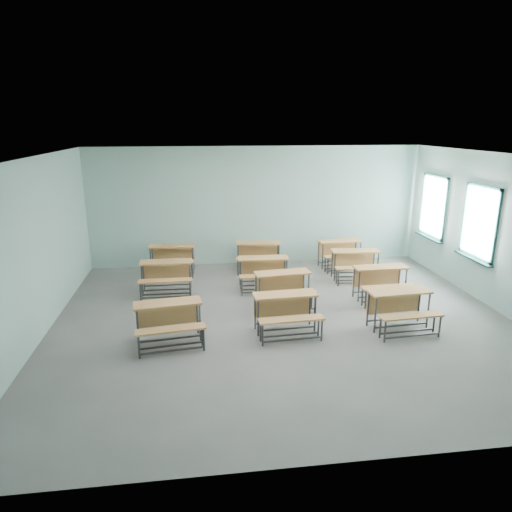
% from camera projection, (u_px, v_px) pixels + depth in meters
% --- Properties ---
extents(room, '(9.04, 8.04, 3.24)m').
position_uv_depth(room, '(289.00, 242.00, 8.66)').
color(room, slate).
rests_on(room, ground).
extents(desk_unit_r0c0, '(1.27, 0.94, 0.74)m').
position_uv_depth(desk_unit_r0c0, '(169.00, 317.00, 7.99)').
color(desk_unit_r0c0, '#BD7F44').
rests_on(desk_unit_r0c0, ground).
extents(desk_unit_r0c1, '(1.22, 0.85, 0.74)m').
position_uv_depth(desk_unit_r0c1, '(286.00, 308.00, 8.40)').
color(desk_unit_r0c1, '#BD7F44').
rests_on(desk_unit_r0c1, ground).
extents(desk_unit_r0c2, '(1.23, 0.87, 0.74)m').
position_uv_depth(desk_unit_r0c2, '(401.00, 305.00, 8.54)').
color(desk_unit_r0c2, '#BD7F44').
rests_on(desk_unit_r0c2, ground).
extents(desk_unit_r1c1, '(1.25, 0.90, 0.74)m').
position_uv_depth(desk_unit_r1c1, '(284.00, 284.00, 9.63)').
color(desk_unit_r1c1, '#BD7F44').
rests_on(desk_unit_r1c1, ground).
extents(desk_unit_r1c2, '(1.19, 0.81, 0.74)m').
position_uv_depth(desk_unit_r1c2, '(382.00, 278.00, 10.00)').
color(desk_unit_r1c2, '#BD7F44').
rests_on(desk_unit_r1c2, ground).
extents(desk_unit_r2c0, '(1.18, 0.80, 0.74)m').
position_uv_depth(desk_unit_r2c0, '(166.00, 273.00, 10.39)').
color(desk_unit_r2c0, '#BD7F44').
rests_on(desk_unit_r2c0, ground).
extents(desk_unit_r2c1, '(1.20, 0.83, 0.74)m').
position_uv_depth(desk_unit_r2c1, '(264.00, 268.00, 10.69)').
color(desk_unit_r2c1, '#BD7F44').
rests_on(desk_unit_r2c1, ground).
extents(desk_unit_r2c2, '(1.23, 0.87, 0.74)m').
position_uv_depth(desk_unit_r2c2, '(356.00, 261.00, 11.30)').
color(desk_unit_r2c2, '#BD7F44').
rests_on(desk_unit_r2c2, ground).
extents(desk_unit_r3c0, '(1.22, 0.85, 0.74)m').
position_uv_depth(desk_unit_r3c0, '(172.00, 255.00, 11.77)').
color(desk_unit_r3c0, '#BD7F44').
rests_on(desk_unit_r3c0, ground).
extents(desk_unit_r3c1, '(1.25, 0.91, 0.74)m').
position_uv_depth(desk_unit_r3c1, '(258.00, 252.00, 12.06)').
color(desk_unit_r3c1, '#BD7F44').
rests_on(desk_unit_r3c1, ground).
extents(desk_unit_r3c2, '(1.23, 0.88, 0.74)m').
position_uv_depth(desk_unit_r3c2, '(341.00, 250.00, 12.27)').
color(desk_unit_r3c2, '#BD7F44').
rests_on(desk_unit_r3c2, ground).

